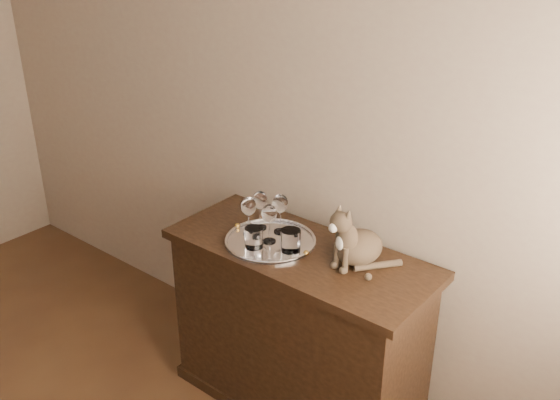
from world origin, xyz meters
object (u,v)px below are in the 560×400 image
(wine_glass_b, at_px, (280,213))
(cat, at_px, (359,232))
(wine_glass_a, at_px, (260,210))
(tumbler_b, at_px, (254,238))
(sideboard, at_px, (298,330))
(wine_glass_c, at_px, (249,216))
(wine_glass_d, at_px, (269,223))
(tumbler_c, at_px, (291,240))
(tray, at_px, (270,242))

(wine_glass_b, height_order, cat, cat)
(wine_glass_a, bearing_deg, tumbler_b, -58.28)
(sideboard, relative_size, tumbler_b, 13.24)
(wine_glass_a, distance_m, cat, 0.50)
(wine_glass_b, distance_m, tumbler_b, 0.18)
(tumbler_b, distance_m, cat, 0.46)
(sideboard, distance_m, wine_glass_c, 0.58)
(wine_glass_d, bearing_deg, sideboard, 14.51)
(sideboard, height_order, tumbler_c, tumbler_c)
(wine_glass_a, distance_m, tumbler_b, 0.18)
(tumbler_c, bearing_deg, sideboard, 67.58)
(tray, bearing_deg, wine_glass_c, -175.13)
(tumbler_c, bearing_deg, wine_glass_b, 143.49)
(sideboard, relative_size, wine_glass_c, 6.65)
(wine_glass_b, xyz_separation_m, tumbler_b, (-0.00, -0.18, -0.05))
(wine_glass_a, height_order, wine_glass_d, wine_glass_a)
(tumbler_c, bearing_deg, wine_glass_c, -180.00)
(wine_glass_d, height_order, tumbler_b, wine_glass_d)
(wine_glass_a, xyz_separation_m, cat, (0.50, 0.03, 0.04))
(tray, xyz_separation_m, wine_glass_d, (-0.00, -0.01, 0.09))
(cat, bearing_deg, wine_glass_b, -165.89)
(sideboard, height_order, wine_glass_a, wine_glass_a)
(wine_glass_a, relative_size, cat, 0.65)
(sideboard, relative_size, cat, 4.28)
(tray, relative_size, cat, 1.43)
(tumbler_c, bearing_deg, tumbler_b, -152.13)
(tray, bearing_deg, cat, 14.67)
(wine_glass_b, distance_m, tumbler_c, 0.18)
(sideboard, distance_m, wine_glass_b, 0.55)
(wine_glass_d, xyz_separation_m, tumbler_b, (-0.02, -0.08, -0.04))
(tumbler_c, bearing_deg, cat, 22.62)
(wine_glass_a, relative_size, tumbler_b, 2.00)
(wine_glass_d, distance_m, tumbler_c, 0.13)
(tray, bearing_deg, wine_glass_a, 149.59)
(wine_glass_d, distance_m, tumbler_b, 0.09)
(tray, height_order, tumbler_c, tumbler_c)
(wine_glass_a, distance_m, wine_glass_b, 0.10)
(wine_glass_b, distance_m, wine_glass_c, 0.14)
(wine_glass_c, bearing_deg, tumbler_b, -38.73)
(wine_glass_d, bearing_deg, tumbler_b, -104.56)
(tray, distance_m, tumbler_c, 0.13)
(tumbler_c, bearing_deg, wine_glass_d, 177.98)
(wine_glass_a, relative_size, wine_glass_c, 1.01)
(wine_glass_a, xyz_separation_m, tumbler_b, (0.09, -0.15, -0.05))
(wine_glass_a, distance_m, tumbler_c, 0.25)
(tumbler_b, height_order, tumbler_c, tumbler_c)
(tray, bearing_deg, sideboard, 12.40)
(sideboard, height_order, wine_glass_c, wine_glass_c)
(sideboard, height_order, tray, tray)
(sideboard, height_order, wine_glass_b, wine_glass_b)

